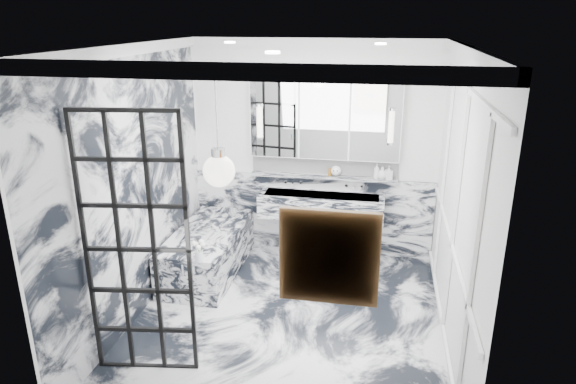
% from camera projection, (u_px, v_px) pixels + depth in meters
% --- Properties ---
extents(floor, '(3.60, 3.60, 0.00)m').
position_uv_depth(floor, '(287.00, 320.00, 5.43)').
color(floor, silver).
rests_on(floor, ground).
extents(ceiling, '(3.60, 3.60, 0.00)m').
position_uv_depth(ceiling, '(287.00, 46.00, 4.52)').
color(ceiling, white).
rests_on(ceiling, wall_back).
extents(wall_back, '(3.60, 0.00, 3.60)m').
position_uv_depth(wall_back, '(313.00, 150.00, 6.65)').
color(wall_back, white).
rests_on(wall_back, floor).
extents(wall_front, '(3.60, 0.00, 3.60)m').
position_uv_depth(wall_front, '(235.00, 286.00, 3.31)').
color(wall_front, white).
rests_on(wall_front, floor).
extents(wall_left, '(0.00, 3.60, 3.60)m').
position_uv_depth(wall_left, '(134.00, 186.00, 5.26)').
color(wall_left, white).
rests_on(wall_left, floor).
extents(wall_right, '(0.00, 3.60, 3.60)m').
position_uv_depth(wall_right, '(458.00, 206.00, 4.70)').
color(wall_right, white).
rests_on(wall_right, floor).
extents(marble_clad_back, '(3.18, 0.05, 1.05)m').
position_uv_depth(marble_clad_back, '(312.00, 214.00, 6.91)').
color(marble_clad_back, silver).
rests_on(marble_clad_back, floor).
extents(marble_clad_left, '(0.02, 3.56, 2.68)m').
position_uv_depth(marble_clad_left, '(136.00, 191.00, 5.28)').
color(marble_clad_left, silver).
rests_on(marble_clad_left, floor).
extents(panel_molding, '(0.03, 3.40, 2.30)m').
position_uv_depth(panel_molding, '(455.00, 216.00, 4.73)').
color(panel_molding, white).
rests_on(panel_molding, floor).
extents(soap_bottle_a, '(0.10, 0.10, 0.20)m').
position_uv_depth(soap_bottle_a, '(377.00, 171.00, 6.49)').
color(soap_bottle_a, '#8C5919').
rests_on(soap_bottle_a, ledge).
extents(soap_bottle_b, '(0.10, 0.10, 0.18)m').
position_uv_depth(soap_bottle_b, '(389.00, 173.00, 6.47)').
color(soap_bottle_b, '#4C4C51').
rests_on(soap_bottle_b, ledge).
extents(soap_bottle_c, '(0.16, 0.16, 0.16)m').
position_uv_depth(soap_bottle_c, '(382.00, 173.00, 6.49)').
color(soap_bottle_c, silver).
rests_on(soap_bottle_c, ledge).
extents(face_pot, '(0.13, 0.13, 0.13)m').
position_uv_depth(face_pot, '(336.00, 171.00, 6.59)').
color(face_pot, white).
rests_on(face_pot, ledge).
extents(amber_bottle, '(0.04, 0.04, 0.10)m').
position_uv_depth(amber_bottle, '(330.00, 172.00, 6.61)').
color(amber_bottle, '#8C5919').
rests_on(amber_bottle, ledge).
extents(flower_vase, '(0.09, 0.09, 0.12)m').
position_uv_depth(flower_vase, '(199.00, 256.00, 5.49)').
color(flower_vase, silver).
rests_on(flower_vase, bathtub).
extents(crittall_door, '(0.88, 0.16, 2.36)m').
position_uv_depth(crittall_door, '(137.00, 249.00, 4.33)').
color(crittall_door, black).
rests_on(crittall_door, floor).
extents(artwork, '(0.52, 0.05, 0.52)m').
position_uv_depth(artwork, '(329.00, 257.00, 3.16)').
color(artwork, '#C44414').
rests_on(artwork, wall_front).
extents(pendant_light, '(0.24, 0.24, 0.24)m').
position_uv_depth(pendant_light, '(219.00, 171.00, 3.76)').
color(pendant_light, white).
rests_on(pendant_light, ceiling).
extents(trough_sink, '(1.60, 0.45, 0.30)m').
position_uv_depth(trough_sink, '(321.00, 206.00, 6.62)').
color(trough_sink, silver).
rests_on(trough_sink, wall_back).
extents(ledge, '(1.90, 0.14, 0.04)m').
position_uv_depth(ledge, '(323.00, 177.00, 6.66)').
color(ledge, silver).
rests_on(ledge, wall_back).
extents(subway_tile, '(1.90, 0.03, 0.23)m').
position_uv_depth(subway_tile, '(324.00, 166.00, 6.67)').
color(subway_tile, white).
rests_on(subway_tile, wall_back).
extents(mirror_cabinet, '(1.90, 0.16, 1.00)m').
position_uv_depth(mirror_cabinet, '(325.00, 120.00, 6.42)').
color(mirror_cabinet, white).
rests_on(mirror_cabinet, wall_back).
extents(sconce_left, '(0.07, 0.07, 0.40)m').
position_uv_depth(sconce_left, '(259.00, 122.00, 6.49)').
color(sconce_left, white).
rests_on(sconce_left, mirror_cabinet).
extents(sconce_right, '(0.07, 0.07, 0.40)m').
position_uv_depth(sconce_right, '(391.00, 127.00, 6.20)').
color(sconce_right, white).
rests_on(sconce_right, mirror_cabinet).
extents(bathtub, '(0.75, 1.65, 0.55)m').
position_uv_depth(bathtub, '(208.00, 251.00, 6.38)').
color(bathtub, silver).
rests_on(bathtub, floor).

